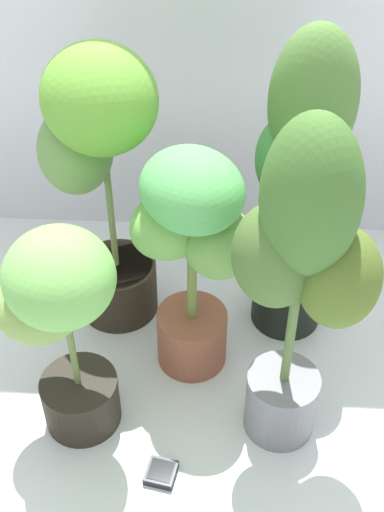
{
  "coord_description": "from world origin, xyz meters",
  "views": [
    {
      "loc": [
        0.06,
        -1.21,
        1.6
      ],
      "look_at": [
        -0.01,
        0.14,
        0.44
      ],
      "focal_mm": 45.56,
      "sensor_mm": 36.0,
      "label": 1
    }
  ],
  "objects_px": {
    "potted_plant_front_right": "(302,269)",
    "hygrometer_box": "(161,473)",
    "potted_plant_center": "(193,244)",
    "potted_plant_back_left": "(99,162)",
    "potted_plant_back_right": "(300,171)",
    "potted_plant_front_left": "(60,316)"
  },
  "relations": [
    {
      "from": "potted_plant_front_right",
      "to": "hygrometer_box",
      "type": "distance_m",
      "value": 0.7
    },
    {
      "from": "potted_plant_center",
      "to": "potted_plant_back_left",
      "type": "xyz_separation_m",
      "value": [
        -0.28,
        0.22,
        0.12
      ]
    },
    {
      "from": "potted_plant_front_right",
      "to": "potted_plant_back_right",
      "type": "bearing_deg",
      "value": 86.39
    },
    {
      "from": "potted_plant_front_left",
      "to": "potted_plant_back_right",
      "type": "relative_size",
      "value": 0.67
    },
    {
      "from": "potted_plant_back_left",
      "to": "hygrometer_box",
      "type": "relative_size",
      "value": 9.94
    },
    {
      "from": "potted_plant_front_right",
      "to": "potted_plant_back_left",
      "type": "xyz_separation_m",
      "value": [
        -0.55,
        0.46,
        -0.02
      ]
    },
    {
      "from": "potted_plant_front_right",
      "to": "potted_plant_front_left",
      "type": "xyz_separation_m",
      "value": [
        -0.59,
        -0.0,
        -0.18
      ]
    },
    {
      "from": "potted_plant_front_left",
      "to": "potted_plant_back_left",
      "type": "relative_size",
      "value": 0.72
    },
    {
      "from": "potted_plant_back_left",
      "to": "hygrometer_box",
      "type": "xyz_separation_m",
      "value": [
        0.22,
        -0.64,
        -0.57
      ]
    },
    {
      "from": "potted_plant_front_right",
      "to": "hygrometer_box",
      "type": "xyz_separation_m",
      "value": [
        -0.33,
        -0.18,
        -0.59
      ]
    },
    {
      "from": "potted_plant_front_left",
      "to": "potted_plant_back_right",
      "type": "height_order",
      "value": "potted_plant_back_right"
    },
    {
      "from": "potted_plant_front_left",
      "to": "hygrometer_box",
      "type": "distance_m",
      "value": 0.51
    },
    {
      "from": "potted_plant_front_left",
      "to": "hygrometer_box",
      "type": "bearing_deg",
      "value": -35.01
    },
    {
      "from": "potted_plant_center",
      "to": "potted_plant_front_right",
      "type": "bearing_deg",
      "value": -41.99
    },
    {
      "from": "potted_plant_front_right",
      "to": "potted_plant_center",
      "type": "relative_size",
      "value": 1.32
    },
    {
      "from": "potted_plant_front_left",
      "to": "hygrometer_box",
      "type": "height_order",
      "value": "potted_plant_front_left"
    },
    {
      "from": "potted_plant_center",
      "to": "potted_plant_back_right",
      "type": "bearing_deg",
      "value": 34.22
    },
    {
      "from": "potted_plant_center",
      "to": "potted_plant_front_left",
      "type": "bearing_deg",
      "value": -143.25
    },
    {
      "from": "potted_plant_front_right",
      "to": "potted_plant_back_left",
      "type": "height_order",
      "value": "potted_plant_front_right"
    },
    {
      "from": "potted_plant_back_left",
      "to": "potted_plant_front_right",
      "type": "bearing_deg",
      "value": -39.85
    },
    {
      "from": "potted_plant_front_left",
      "to": "potted_plant_center",
      "type": "height_order",
      "value": "potted_plant_center"
    },
    {
      "from": "potted_plant_front_right",
      "to": "potted_plant_front_left",
      "type": "height_order",
      "value": "potted_plant_front_right"
    }
  ]
}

